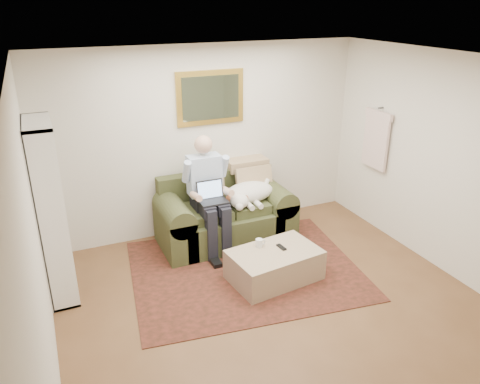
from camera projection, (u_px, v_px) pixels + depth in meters
room_shell at (279, 197)px, 4.64m from camera, size 4.51×5.00×2.61m
rug at (245, 269)px, 5.82m from camera, size 2.99×2.52×0.01m
sofa at (225, 219)px, 6.44m from camera, size 1.81×0.92×1.09m
seated_man at (210, 196)px, 6.03m from camera, size 0.60×0.85×1.52m
laptop at (212, 196)px, 5.95m from camera, size 0.35×0.28×0.25m
sleeping_dog at (249, 192)px, 6.34m from camera, size 0.75×0.47×0.28m
ottoman at (274, 265)px, 5.56m from camera, size 1.11×0.78×0.38m
coffee_mug at (259, 243)px, 5.57m from camera, size 0.08×0.08×0.10m
tv_remote at (281, 247)px, 5.56m from camera, size 0.07×0.15×0.02m
bookshelf at (51, 212)px, 5.03m from camera, size 0.28×0.80×2.00m
wall_mirror at (210, 98)px, 6.22m from camera, size 0.94×0.04×0.72m
hanging_shirt at (376, 137)px, 6.48m from camera, size 0.06×0.52×0.90m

